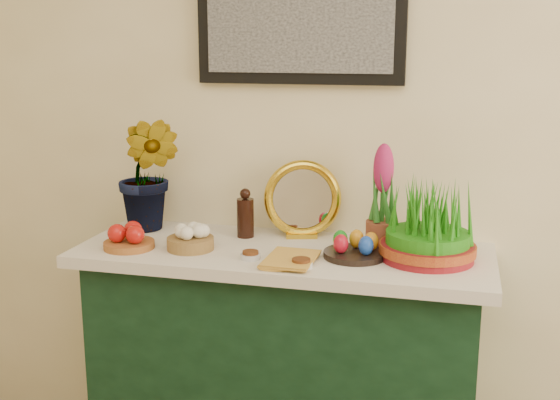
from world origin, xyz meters
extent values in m
cube|color=#FDF1BE|center=(0.00, 2.25, 1.35)|extent=(4.00, 0.04, 2.70)
cube|color=black|center=(-0.40, 2.23, 1.70)|extent=(0.74, 0.03, 0.54)
cube|color=#A5A5A5|center=(-0.40, 2.21, 1.70)|extent=(0.66, 0.01, 0.46)
cube|color=#143820|center=(-0.40, 2.00, 0.42)|extent=(1.30, 0.45, 0.85)
cube|color=silver|center=(-0.40, 2.00, 0.87)|extent=(1.40, 0.55, 0.04)
imported|color=#296F23|center=(-0.94, 2.11, 1.17)|extent=(0.30, 0.26, 0.56)
cylinder|color=#995827|center=(-0.91, 1.88, 0.90)|extent=(0.18, 0.18, 0.02)
cylinder|color=olive|center=(-0.71, 1.91, 0.91)|extent=(0.19, 0.19, 0.04)
cylinder|color=black|center=(-0.57, 2.11, 0.96)|extent=(0.06, 0.06, 0.14)
sphere|color=black|center=(-0.57, 2.11, 1.05)|extent=(0.04, 0.04, 0.04)
cube|color=gold|center=(-0.38, 2.16, 0.90)|extent=(0.12, 0.08, 0.02)
torus|color=gold|center=(-0.38, 2.17, 1.03)|extent=(0.28, 0.14, 0.28)
cylinder|color=silver|center=(-0.38, 2.17, 1.03)|extent=(0.21, 0.09, 0.21)
imported|color=gold|center=(-0.42, 1.86, 0.90)|extent=(0.15, 0.21, 0.03)
cylinder|color=silver|center=(-0.48, 1.86, 0.90)|extent=(0.07, 0.07, 0.02)
cylinder|color=#592D14|center=(-0.48, 1.86, 0.91)|extent=(0.05, 0.05, 0.01)
cylinder|color=silver|center=(-0.30, 1.82, 0.90)|extent=(0.07, 0.07, 0.02)
cylinder|color=#592D14|center=(-0.30, 1.82, 0.91)|extent=(0.06, 0.06, 0.01)
cylinder|color=black|center=(-0.16, 1.96, 0.90)|extent=(0.23, 0.23, 0.02)
ellipsoid|color=red|center=(-0.20, 1.93, 0.94)|extent=(0.05, 0.05, 0.06)
ellipsoid|color=blue|center=(-0.11, 1.93, 0.94)|extent=(0.05, 0.05, 0.06)
ellipsoid|color=orange|center=(-0.16, 2.00, 0.94)|extent=(0.05, 0.05, 0.06)
ellipsoid|color=#17831E|center=(-0.21, 1.98, 0.94)|extent=(0.05, 0.05, 0.06)
ellipsoid|color=orange|center=(-0.10, 1.98, 0.94)|extent=(0.05, 0.05, 0.06)
cylinder|color=brown|center=(-0.09, 2.11, 0.93)|extent=(0.11, 0.11, 0.09)
ellipsoid|color=#B92555|center=(-0.09, 2.11, 1.16)|extent=(0.07, 0.07, 0.17)
cylinder|color=maroon|center=(0.07, 2.00, 0.92)|extent=(0.30, 0.30, 0.05)
cylinder|color=maroon|center=(0.07, 2.00, 0.93)|extent=(0.31, 0.31, 0.03)
camera|label=1|loc=(0.15, -0.22, 1.58)|focal=45.00mm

